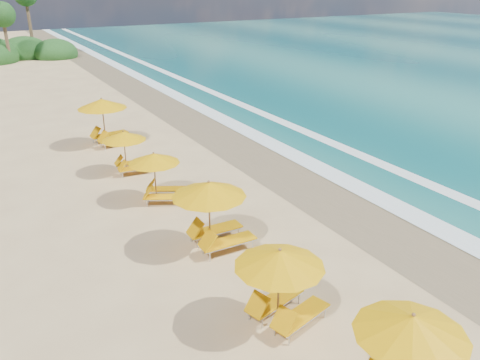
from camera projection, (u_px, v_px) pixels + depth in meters
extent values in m
plane|color=tan|center=(240.00, 208.00, 19.66)|extent=(160.00, 160.00, 0.00)
cube|color=#826D4D|center=(320.00, 188.00, 21.46)|extent=(4.00, 160.00, 0.01)
cube|color=white|center=(346.00, 181.00, 22.13)|extent=(1.20, 160.00, 0.01)
cube|color=white|center=(395.00, 170.00, 23.49)|extent=(0.80, 160.00, 0.01)
cone|color=#DC9B04|center=(412.00, 325.00, 9.82)|extent=(2.85, 2.85, 0.46)
sphere|color=olive|center=(414.00, 315.00, 9.72)|extent=(0.08, 0.08, 0.08)
cylinder|color=olive|center=(278.00, 290.00, 12.56)|extent=(0.06, 0.06, 2.26)
cone|color=#DC9B04|center=(280.00, 258.00, 12.21)|extent=(2.86, 2.86, 0.45)
sphere|color=olive|center=(280.00, 250.00, 12.11)|extent=(0.08, 0.08, 0.08)
cylinder|color=olive|center=(210.00, 217.00, 16.25)|extent=(0.06, 0.06, 2.40)
cone|color=#DC9B04|center=(209.00, 189.00, 15.87)|extent=(2.47, 2.47, 0.48)
sphere|color=olive|center=(209.00, 182.00, 15.76)|extent=(0.09, 0.09, 0.09)
cylinder|color=olive|center=(155.00, 178.00, 19.93)|extent=(0.05, 0.05, 2.02)
cone|color=#DC9B04|center=(154.00, 158.00, 19.61)|extent=(2.80, 2.80, 0.41)
sphere|color=olive|center=(153.00, 153.00, 19.52)|extent=(0.07, 0.07, 0.07)
cylinder|color=olive|center=(125.00, 153.00, 22.81)|extent=(0.05, 0.05, 1.98)
cone|color=#DC9B04|center=(123.00, 136.00, 22.49)|extent=(2.23, 2.23, 0.40)
sphere|color=olive|center=(123.00, 131.00, 22.41)|extent=(0.07, 0.07, 0.07)
cylinder|color=olive|center=(104.00, 123.00, 26.49)|extent=(0.06, 0.06, 2.54)
cone|color=#DC9B04|center=(102.00, 104.00, 26.09)|extent=(2.98, 2.98, 0.51)
sphere|color=olive|center=(101.00, 98.00, 25.98)|extent=(0.09, 0.09, 0.09)
ellipsoid|color=#163D14|center=(25.00, 52.00, 56.42)|extent=(5.60, 5.60, 3.64)
ellipsoid|color=#163D14|center=(55.00, 53.00, 56.19)|extent=(5.00, 5.00, 3.25)
cylinder|color=brown|center=(7.00, 39.00, 51.55)|extent=(0.36, 0.36, 5.00)
sphere|color=#163D14|center=(2.00, 14.00, 50.59)|extent=(2.60, 2.60, 2.60)
cylinder|color=brown|center=(30.00, 26.00, 55.78)|extent=(0.36, 0.36, 6.80)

